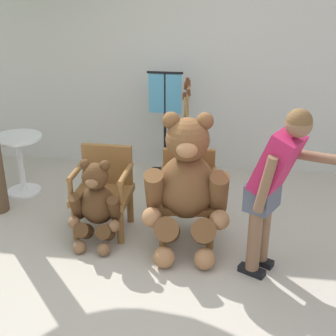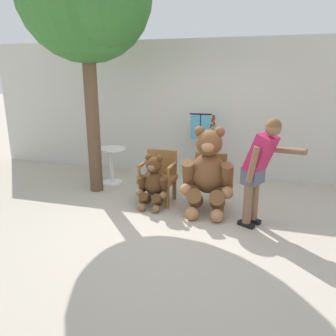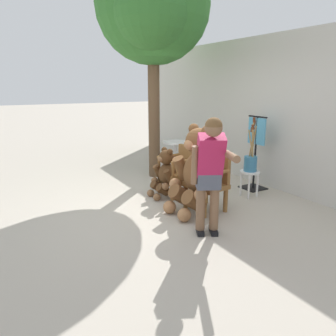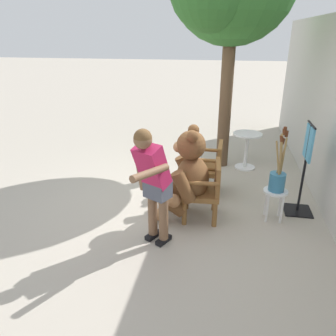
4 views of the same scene
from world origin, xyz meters
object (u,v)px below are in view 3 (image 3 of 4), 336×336
Objects in this scene: wooden_chair_left at (179,169)px; person_visitor at (210,168)px; brush_bucket at (251,160)px; wooden_chair_right at (209,181)px; white_stool at (250,177)px; teddy_bear_small at (165,173)px; round_side_table at (176,154)px; clothing_display_stand at (255,151)px; patio_tree at (153,7)px; teddy_bear_large at (196,171)px.

person_visitor is at bearing -19.64° from wooden_chair_left.
wooden_chair_right is at bearing -82.49° from brush_bucket.
wooden_chair_left is 1.23m from white_stool.
wooden_chair_left is 0.86m from wooden_chair_right.
teddy_bear_small is 0.56× the size of person_visitor.
white_stool is (-0.90, 1.57, -0.56)m from person_visitor.
round_side_table is at bearing -170.28° from brush_bucket.
clothing_display_stand reaches higher than teddy_bear_small.
clothing_display_stand is at bearing 37.71° from patio_tree.
patio_tree is (-1.19, 0.42, 2.89)m from teddy_bear_small.
white_stool is (-0.13, 0.99, -0.11)m from wooden_chair_right.
teddy_bear_large is at bearing -83.63° from brush_bucket.
teddy_bear_small is 0.19× the size of patio_tree.
wooden_chair_left is at bearing -126.51° from brush_bucket.
person_visitor is 1.89m from white_stool.
wooden_chair_right is at bearing -17.73° from round_side_table.
wooden_chair_right is at bearing -82.38° from white_stool.
patio_tree is at bearing 173.70° from wooden_chair_left.
brush_bucket is at bearing 96.37° from teddy_bear_large.
wooden_chair_left is 1.00× the size of wooden_chair_right.
teddy_bear_large is (0.87, -0.25, 0.20)m from wooden_chair_left.
patio_tree is (-0.00, -0.53, 2.87)m from round_side_table.
teddy_bear_small is at bearing -19.39° from patio_tree.
wooden_chair_left is 0.93m from teddy_bear_large.
brush_bucket reaches higher than white_stool.
brush_bucket is (-0.14, 1.24, 0.00)m from teddy_bear_large.
round_side_table is at bearing -170.30° from white_stool.
white_stool is at bearing 9.70° from round_side_table.
round_side_table is at bearing 151.18° from wooden_chair_left.
brush_bucket is at bearing 119.69° from person_visitor.
white_stool is 3.63m from patio_tree.
brush_bucket is 1.97m from round_side_table.
round_side_table is (-2.06, 0.91, -0.21)m from teddy_bear_large.
wooden_chair_right is 3.52m from patio_tree.
teddy_bear_small is (-0.87, -0.03, -0.24)m from teddy_bear_large.
clothing_display_stand is at bearing 24.25° from round_side_table.
brush_bucket is at bearing 23.93° from patio_tree.
teddy_bear_small is 1.89× the size of white_stool.
clothing_display_stand reaches higher than wooden_chair_left.
wooden_chair_right is at bearing 18.48° from teddy_bear_small.
wooden_chair_left is 0.99× the size of teddy_bear_small.
teddy_bear_small is (-0.00, -0.29, -0.04)m from wooden_chair_left.
wooden_chair_right is 2.16m from round_side_table.
wooden_chair_right is 1.19× the size of round_side_table.
brush_bucket reaches higher than wooden_chair_left.
wooden_chair_right is 0.91m from teddy_bear_small.
round_side_table is at bearing 156.17° from teddy_bear_large.
wooden_chair_right reaches higher than round_side_table.
person_visitor reaches higher than white_stool.
teddy_bear_large is 2.94× the size of white_stool.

